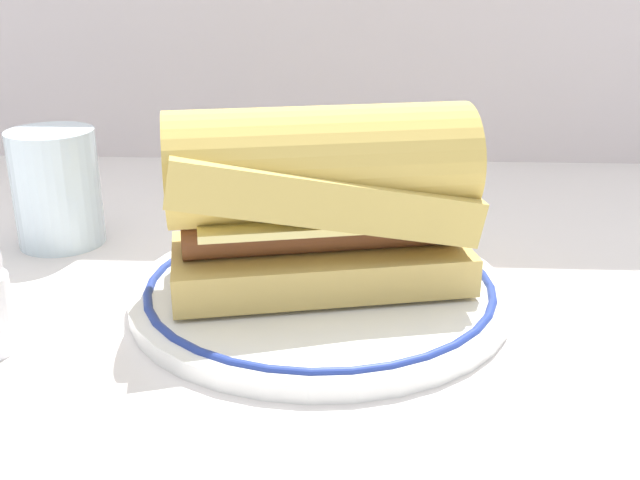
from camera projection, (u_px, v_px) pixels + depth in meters
name	position (u px, v px, depth m)	size (l,w,h in m)	color
ground_plane	(362.00, 307.00, 0.52)	(1.50, 1.50, 0.00)	silver
plate	(320.00, 290.00, 0.52)	(0.26, 0.26, 0.01)	white
sausage_sandwich	(320.00, 195.00, 0.50)	(0.22, 0.13, 0.12)	tan
drinking_glass	(58.00, 196.00, 0.61)	(0.07, 0.07, 0.10)	silver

